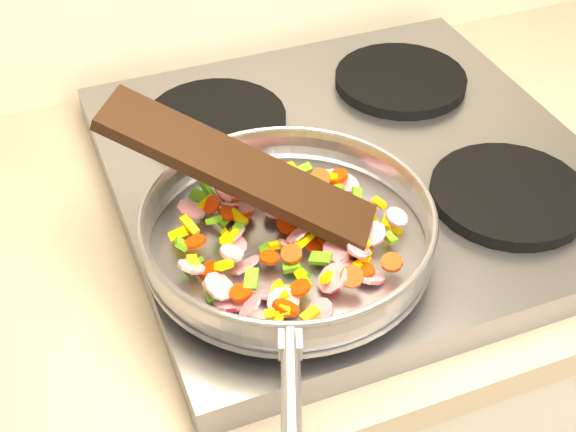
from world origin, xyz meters
name	(u,v)px	position (x,y,z in m)	size (l,w,h in m)	color
cooktop	(353,172)	(-0.70, 1.67, 0.92)	(0.60, 0.60, 0.04)	#939399
grate_fl	(293,253)	(-0.84, 1.52, 0.95)	(0.19, 0.19, 0.02)	black
grate_fr	(509,194)	(-0.56, 1.52, 0.95)	(0.19, 0.19, 0.02)	black
grate_bl	(216,120)	(-0.84, 1.81, 0.95)	(0.19, 0.19, 0.02)	black
grate_br	(401,80)	(-0.56, 1.81, 0.95)	(0.19, 0.19, 0.02)	black
saute_pan	(288,229)	(-0.84, 1.53, 0.98)	(0.35, 0.50, 0.05)	#9E9EA5
vegetable_heap	(287,230)	(-0.84, 1.54, 0.97)	(0.27, 0.28, 0.05)	#FBCC01
wooden_spatula	(238,169)	(-0.88, 1.58, 1.04)	(0.31, 0.07, 0.01)	black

